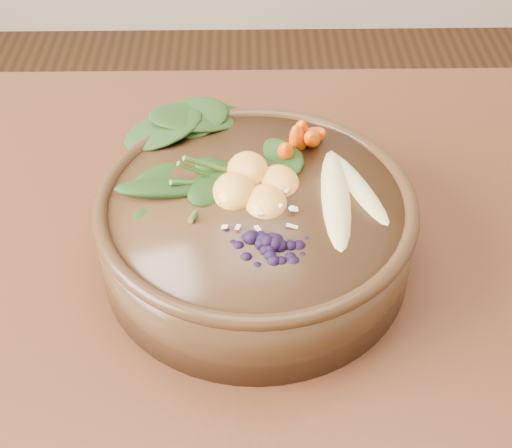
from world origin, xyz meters
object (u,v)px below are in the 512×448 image
object	(u,v)px
stoneware_bowl	(256,232)
carrot_cluster	(304,111)
dining_table	(279,392)
blueberry_pile	(266,230)
mandarin_cluster	(257,174)
banana_halves	(348,180)
kale_heap	(203,143)

from	to	relation	value
stoneware_bowl	carrot_cluster	xyz separation A→B (m)	(0.05, 0.08, 0.08)
dining_table	blueberry_pile	xyz separation A→B (m)	(-0.01, 0.03, 0.19)
stoneware_bowl	mandarin_cluster	bearing A→B (deg)	87.53
carrot_cluster	blueberry_pile	distance (m)	0.15
stoneware_bowl	carrot_cluster	distance (m)	0.12
dining_table	stoneware_bowl	xyz separation A→B (m)	(-0.02, 0.09, 0.13)
stoneware_bowl	banana_halves	world-z (taller)	banana_halves
banana_halves	mandarin_cluster	xyz separation A→B (m)	(-0.08, 0.01, 0.00)
kale_heap	banana_halves	world-z (taller)	kale_heap
stoneware_bowl	kale_heap	xyz separation A→B (m)	(-0.05, 0.06, 0.06)
banana_halves	mandarin_cluster	size ratio (longest dim) A/B	1.78
dining_table	stoneware_bowl	size ratio (longest dim) A/B	5.44
carrot_cluster	banana_halves	bearing A→B (deg)	-66.94
stoneware_bowl	carrot_cluster	world-z (taller)	carrot_cluster
dining_table	carrot_cluster	world-z (taller)	carrot_cluster
kale_heap	carrot_cluster	distance (m)	0.10
dining_table	stoneware_bowl	bearing A→B (deg)	103.17
mandarin_cluster	dining_table	bearing A→B (deg)	-79.42
dining_table	mandarin_cluster	size ratio (longest dim) A/B	17.16
kale_heap	mandarin_cluster	bearing A→B (deg)	-37.92
banana_halves	stoneware_bowl	bearing A→B (deg)	-177.26
stoneware_bowl	blueberry_pile	size ratio (longest dim) A/B	2.16
kale_heap	stoneware_bowl	bearing A→B (deg)	-49.26
dining_table	kale_heap	distance (m)	0.25
blueberry_pile	banana_halves	bearing A→B (deg)	42.35
stoneware_bowl	mandarin_cluster	distance (m)	0.06
banana_halves	blueberry_pile	size ratio (longest dim) A/B	1.23
carrot_cluster	blueberry_pile	bearing A→B (deg)	-109.55
carrot_cluster	blueberry_pile	size ratio (longest dim) A/B	0.60
stoneware_bowl	blueberry_pile	world-z (taller)	blueberry_pile
stoneware_bowl	mandarin_cluster	xyz separation A→B (m)	(0.00, 0.02, 0.06)
kale_heap	carrot_cluster	xyz separation A→B (m)	(0.10, 0.02, 0.02)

